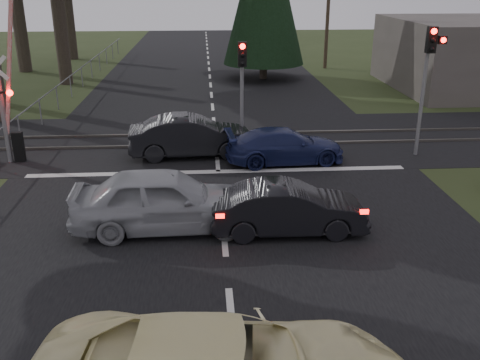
{
  "coord_description": "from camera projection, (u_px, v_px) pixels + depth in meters",
  "views": [
    {
      "loc": [
        -0.44,
        -9.12,
        6.31
      ],
      "look_at": [
        0.46,
        3.97,
        1.3
      ],
      "focal_mm": 40.0,
      "sensor_mm": 36.0,
      "label": 1
    }
  ],
  "objects": [
    {
      "name": "stop_line",
      "position": [
        218.0,
        172.0,
        18.42
      ],
      "size": [
        13.0,
        0.35,
        0.0
      ],
      "primitive_type": "cube",
      "color": "silver",
      "rests_on": "ground"
    },
    {
      "name": "traffic_signal_right",
      "position": [
        429.0,
        67.0,
        18.91
      ],
      "size": [
        0.68,
        0.48,
        4.7
      ],
      "color": "slate",
      "rests_on": "ground"
    },
    {
      "name": "silver_car",
      "position": [
        164.0,
        200.0,
        14.0
      ],
      "size": [
        4.89,
        2.06,
        1.65
      ],
      "primitive_type": "imported",
      "rotation": [
        0.0,
        0.0,
        1.59
      ],
      "color": "#95979C",
      "rests_on": "ground"
    },
    {
      "name": "crossing_signal",
      "position": [
        9.0,
        106.0,
        18.7
      ],
      "size": [
        1.62,
        0.38,
        6.96
      ],
      "color": "slate",
      "rests_on": "ground"
    },
    {
      "name": "road",
      "position": [
        217.0,
        155.0,
        20.1
      ],
      "size": [
        14.0,
        100.0,
        0.01
      ],
      "primitive_type": "cube",
      "color": "black",
      "rests_on": "ground"
    },
    {
      "name": "traffic_signal_center",
      "position": [
        242.0,
        77.0,
        19.8
      ],
      "size": [
        0.32,
        0.48,
        4.1
      ],
      "color": "slate",
      "rests_on": "ground"
    },
    {
      "name": "rail_corridor",
      "position": [
        215.0,
        140.0,
        21.96
      ],
      "size": [
        120.0,
        8.0,
        0.01
      ],
      "primitive_type": "cube",
      "color": "black",
      "rests_on": "ground"
    },
    {
      "name": "blue_sedan",
      "position": [
        285.0,
        146.0,
        19.17
      ],
      "size": [
        4.4,
        2.13,
        1.24
      ],
      "primitive_type": "imported",
      "rotation": [
        0.0,
        0.0,
        1.67
      ],
      "color": "#1A224F",
      "rests_on": "ground"
    },
    {
      "name": "rail_near",
      "position": [
        216.0,
        145.0,
        21.2
      ],
      "size": [
        120.0,
        0.12,
        0.1
      ],
      "primitive_type": "cube",
      "color": "#59544C",
      "rests_on": "ground"
    },
    {
      "name": "ground",
      "position": [
        231.0,
        310.0,
        10.78
      ],
      "size": [
        120.0,
        120.0,
        0.0
      ],
      "primitive_type": "plane",
      "color": "#2B3819",
      "rests_on": "ground"
    },
    {
      "name": "rail_far",
      "position": [
        215.0,
        134.0,
        22.69
      ],
      "size": [
        120.0,
        0.12,
        0.1
      ],
      "primitive_type": "cube",
      "color": "#59544C",
      "rests_on": "ground"
    },
    {
      "name": "fence_left",
      "position": [
        78.0,
        92.0,
        31.25
      ],
      "size": [
        0.1,
        36.0,
        1.2
      ],
      "primitive_type": null,
      "color": "slate",
      "rests_on": "ground"
    },
    {
      "name": "dark_hatchback",
      "position": [
        288.0,
        209.0,
        13.87
      ],
      "size": [
        4.03,
        1.43,
        1.33
      ],
      "primitive_type": "imported",
      "rotation": [
        0.0,
        0.0,
        1.56
      ],
      "color": "black",
      "rests_on": "ground"
    },
    {
      "name": "dark_car_far",
      "position": [
        191.0,
        136.0,
        19.83
      ],
      "size": [
        4.68,
        1.91,
        1.51
      ],
      "primitive_type": "imported",
      "rotation": [
        0.0,
        0.0,
        1.64
      ],
      "color": "black",
      "rests_on": "ground"
    },
    {
      "name": "utility_pole_mid",
      "position": [
        329.0,
        0.0,
        37.6
      ],
      "size": [
        1.8,
        0.26,
        9.0
      ],
      "color": "#4C3D2D",
      "rests_on": "ground"
    }
  ]
}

